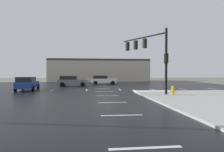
# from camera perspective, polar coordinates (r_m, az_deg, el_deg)

# --- Properties ---
(ground_plane) EXTENTS (120.00, 120.00, 0.00)m
(ground_plane) POSITION_cam_1_polar(r_m,az_deg,el_deg) (23.10, -2.55, -4.18)
(ground_plane) COLOR slate
(road_asphalt) EXTENTS (44.00, 44.00, 0.02)m
(road_asphalt) POSITION_cam_1_polar(r_m,az_deg,el_deg) (23.10, -2.55, -4.15)
(road_asphalt) COLOR black
(road_asphalt) RESTS_ON ground_plane
(snow_strip_curbside) EXTENTS (4.00, 1.60, 0.06)m
(snow_strip_curbside) POSITION_cam_1_polar(r_m,az_deg,el_deg) (20.12, 12.59, -4.46)
(snow_strip_curbside) COLOR white
(snow_strip_curbside) RESTS_ON sidewalk_corner
(lane_markings) EXTENTS (36.15, 36.15, 0.01)m
(lane_markings) POSITION_cam_1_polar(r_m,az_deg,el_deg) (21.85, 0.84, -4.41)
(lane_markings) COLOR silver
(lane_markings) RESTS_ON road_asphalt
(traffic_signal_mast) EXTENTS (3.11, 5.45, 5.92)m
(traffic_signal_mast) POSITION_cam_1_polar(r_m,az_deg,el_deg) (19.35, 11.13, 7.45)
(traffic_signal_mast) COLOR black
(traffic_signal_mast) RESTS_ON sidewalk_corner
(fire_hydrant) EXTENTS (0.48, 0.26, 0.79)m
(fire_hydrant) POSITION_cam_1_polar(r_m,az_deg,el_deg) (17.30, 17.57, -4.12)
(fire_hydrant) COLOR gold
(fire_hydrant) RESTS_ON sidewalk_corner
(strip_building_background) EXTENTS (24.35, 8.00, 5.47)m
(strip_building_background) POSITION_cam_1_polar(r_m,az_deg,el_deg) (49.22, -3.85, 1.67)
(strip_building_background) COLOR #BCB29E
(strip_building_background) RESTS_ON ground_plane
(sedan_white) EXTENTS (4.58, 2.11, 1.58)m
(sedan_white) POSITION_cam_1_polar(r_m,az_deg,el_deg) (34.45, -2.74, -1.10)
(sedan_white) COLOR white
(sedan_white) RESTS_ON road_asphalt
(sedan_grey) EXTENTS (4.61, 2.21, 1.58)m
(sedan_grey) POSITION_cam_1_polar(r_m,az_deg,el_deg) (30.46, -11.77, -1.37)
(sedan_grey) COLOR slate
(sedan_grey) RESTS_ON road_asphalt
(sedan_blue) EXTENTS (2.35, 4.65, 1.58)m
(sedan_blue) POSITION_cam_1_polar(r_m,az_deg,el_deg) (24.22, -23.85, -1.99)
(sedan_blue) COLOR navy
(sedan_blue) RESTS_ON road_asphalt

